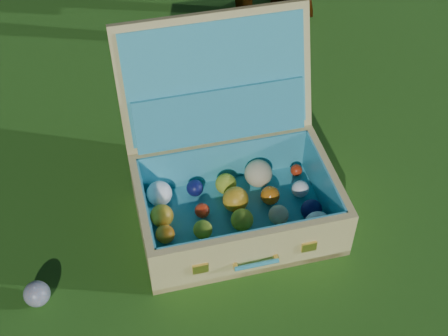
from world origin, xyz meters
TOP-DOWN VIEW (x-y plane):
  - ground at (0.00, 0.00)m, footprint 60.00×60.00m
  - stray_ball at (-0.73, 0.07)m, footprint 0.07×0.07m
  - suitcase at (-0.14, 0.11)m, footprint 0.67×0.65m

SIDE VIEW (x-z plane):
  - ground at x=0.00m, z-range 0.00..0.00m
  - stray_ball at x=-0.73m, z-range 0.00..0.07m
  - suitcase at x=-0.14m, z-range -0.11..0.40m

